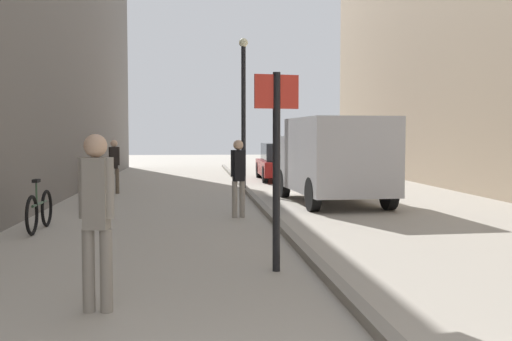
# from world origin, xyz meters

# --- Properties ---
(ground_plane) EXTENTS (80.00, 80.00, 0.00)m
(ground_plane) POSITION_xyz_m (0.00, 12.00, 0.00)
(ground_plane) COLOR #A8A093
(kerb_strip) EXTENTS (0.16, 40.00, 0.12)m
(kerb_strip) POSITION_xyz_m (1.58, 12.00, 0.06)
(kerb_strip) COLOR gray
(kerb_strip) RESTS_ON ground_plane
(pedestrian_main_foreground) EXTENTS (0.33, 0.22, 1.68)m
(pedestrian_main_foreground) POSITION_xyz_m (0.89, 10.96, 0.97)
(pedestrian_main_foreground) COLOR gray
(pedestrian_main_foreground) RESTS_ON ground_plane
(pedestrian_mid_block) EXTENTS (0.36, 0.23, 1.80)m
(pedestrian_mid_block) POSITION_xyz_m (-1.04, 4.05, 1.04)
(pedestrian_mid_block) COLOR gray
(pedestrian_mid_block) RESTS_ON ground_plane
(pedestrian_far_crossing) EXTENTS (0.32, 0.21, 1.63)m
(pedestrian_far_crossing) POSITION_xyz_m (-2.45, 16.64, 0.94)
(pedestrian_far_crossing) COLOR brown
(pedestrian_far_crossing) RESTS_ON ground_plane
(delivery_van) EXTENTS (2.35, 4.92, 2.22)m
(delivery_van) POSITION_xyz_m (3.53, 13.45, 1.20)
(delivery_van) COLOR #B7B7BC
(delivery_van) RESTS_ON ground_plane
(parked_car) EXTENTS (1.92, 4.24, 1.45)m
(parked_car) POSITION_xyz_m (3.42, 21.67, 0.71)
(parked_car) COLOR maroon
(parked_car) RESTS_ON ground_plane
(street_sign_post) EXTENTS (0.59, 0.15, 2.60)m
(street_sign_post) POSITION_xyz_m (1.01, 5.71, 1.55)
(street_sign_post) COLOR black
(street_sign_post) RESTS_ON ground_plane
(lamp_post) EXTENTS (0.28, 0.28, 4.76)m
(lamp_post) POSITION_xyz_m (1.49, 16.83, 2.72)
(lamp_post) COLOR black
(lamp_post) RESTS_ON ground_plane
(bicycle_leaning) EXTENTS (0.10, 1.77, 0.98)m
(bicycle_leaning) POSITION_xyz_m (-2.93, 9.50, 0.38)
(bicycle_leaning) COLOR black
(bicycle_leaning) RESTS_ON ground_plane
(cafe_chair_near_window) EXTENTS (0.46, 0.46, 0.94)m
(cafe_chair_near_window) POSITION_xyz_m (-2.32, 13.27, 0.55)
(cafe_chair_near_window) COLOR #B7B2A8
(cafe_chair_near_window) RESTS_ON ground_plane
(cafe_chair_by_doorway) EXTENTS (0.51, 0.51, 0.94)m
(cafe_chair_by_doorway) POSITION_xyz_m (-2.95, 17.40, 0.55)
(cafe_chair_by_doorway) COLOR brown
(cafe_chair_by_doorway) RESTS_ON ground_plane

